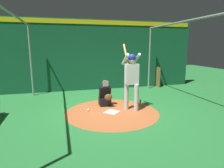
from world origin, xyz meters
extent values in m
plane|color=#287A38|center=(0.00, 0.00, 0.00)|extent=(26.56, 26.56, 0.00)
cylinder|color=#B76033|center=(0.00, 0.00, 0.00)|extent=(3.07, 3.07, 0.01)
cube|color=white|center=(0.00, 0.00, 0.01)|extent=(0.59, 0.59, 0.01)
cylinder|color=#BCBCC0|center=(0.06, 0.83, 0.45)|extent=(0.15, 0.15, 0.90)
cylinder|color=#BCBCC0|center=(-0.18, 0.56, 0.45)|extent=(0.15, 0.15, 0.90)
cube|color=silver|center=(-0.06, 0.69, 1.23)|extent=(0.22, 0.44, 0.67)
cylinder|color=silver|center=(-0.16, 0.89, 1.72)|extent=(0.54, 0.09, 0.42)
cylinder|color=silver|center=(-0.16, 0.50, 1.72)|extent=(0.54, 0.09, 0.42)
sphere|color=beige|center=(-0.06, 0.69, 1.70)|extent=(0.23, 0.23, 0.23)
sphere|color=navy|center=(-0.06, 0.69, 1.77)|extent=(0.26, 0.26, 0.26)
cylinder|color=tan|center=(-0.28, 0.56, 1.85)|extent=(0.54, 0.06, 0.73)
cube|color=black|center=(-0.80, -0.06, 0.15)|extent=(0.40, 0.40, 0.29)
cube|color=black|center=(-0.76, -0.06, 0.51)|extent=(0.31, 0.40, 0.48)
sphere|color=brown|center=(-0.74, -0.06, 0.84)|extent=(0.22, 0.22, 0.22)
cube|color=gray|center=(-0.64, -0.06, 0.84)|extent=(0.03, 0.20, 0.20)
ellipsoid|color=brown|center=(-0.48, 0.00, 0.39)|extent=(0.12, 0.28, 0.22)
cube|color=#145133|center=(-3.60, 0.00, 1.70)|extent=(0.20, 10.56, 3.40)
cube|color=yellow|center=(-3.49, 0.00, 3.25)|extent=(0.03, 10.35, 0.20)
cylinder|color=gray|center=(-3.05, -2.78, 1.50)|extent=(0.08, 0.08, 3.01)
cylinder|color=gray|center=(-3.05, 2.78, 1.50)|extent=(0.08, 0.08, 3.01)
cylinder|color=gray|center=(0.00, -2.78, 3.01)|extent=(6.10, 0.07, 0.07)
cylinder|color=gray|center=(0.00, 2.78, 3.01)|extent=(6.10, 0.07, 0.07)
cube|color=olive|center=(-3.35, 3.42, 0.53)|extent=(0.58, 0.04, 1.05)
cylinder|color=tan|center=(-3.54, 3.48, 0.45)|extent=(0.06, 0.19, 0.91)
cylinder|color=tan|center=(-3.42, 3.48, 0.43)|extent=(0.06, 0.16, 0.86)
cylinder|color=tan|center=(-3.30, 3.48, 0.43)|extent=(0.06, 0.19, 0.86)
cylinder|color=olive|center=(-3.18, 3.48, 0.43)|extent=(0.06, 0.14, 0.87)
sphere|color=white|center=(-0.31, -0.74, 0.04)|extent=(0.07, 0.07, 0.07)
camera|label=1|loc=(5.82, -1.58, 2.14)|focal=30.78mm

